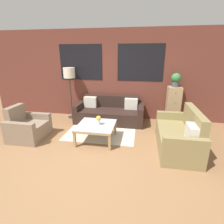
# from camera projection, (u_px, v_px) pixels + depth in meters

# --- Properties ---
(ground_plane) EXTENTS (16.00, 16.00, 0.00)m
(ground_plane) POSITION_uv_depth(u_px,v_px,m) (90.00, 153.00, 3.80)
(ground_plane) COLOR #8E6642
(wall_back_brick) EXTENTS (8.40, 0.09, 2.80)m
(wall_back_brick) POSITION_uv_depth(u_px,v_px,m) (110.00, 75.00, 5.63)
(wall_back_brick) COLOR brown
(wall_back_brick) RESTS_ON ground_plane
(rug) EXTENTS (1.86, 1.54, 0.00)m
(rug) POSITION_uv_depth(u_px,v_px,m) (102.00, 130.00, 4.93)
(rug) COLOR beige
(rug) RESTS_ON ground_plane
(couch_dark) EXTENTS (2.10, 0.88, 0.78)m
(couch_dark) POSITION_uv_depth(u_px,v_px,m) (110.00, 113.00, 5.52)
(couch_dark) COLOR black
(couch_dark) RESTS_ON ground_plane
(settee_vintage) EXTENTS (0.80, 1.65, 0.92)m
(settee_vintage) POSITION_uv_depth(u_px,v_px,m) (179.00, 136.00, 3.90)
(settee_vintage) COLOR olive
(settee_vintage) RESTS_ON ground_plane
(armchair_corner) EXTENTS (0.80, 0.87, 0.84)m
(armchair_corner) POSITION_uv_depth(u_px,v_px,m) (28.00, 128.00, 4.41)
(armchair_corner) COLOR #84705B
(armchair_corner) RESTS_ON ground_plane
(coffee_table) EXTENTS (0.89, 0.89, 0.42)m
(coffee_table) POSITION_uv_depth(u_px,v_px,m) (96.00, 127.00, 4.26)
(coffee_table) COLOR silver
(coffee_table) RESTS_ON ground_plane
(floor_lamp) EXTENTS (0.36, 0.36, 1.65)m
(floor_lamp) POSITION_uv_depth(u_px,v_px,m) (69.00, 75.00, 5.53)
(floor_lamp) COLOR #2D2D2D
(floor_lamp) RESTS_ON ground_plane
(drawer_cabinet) EXTENTS (0.40, 0.41, 1.14)m
(drawer_cabinet) POSITION_uv_depth(u_px,v_px,m) (173.00, 105.00, 5.31)
(drawer_cabinet) COLOR tan
(drawer_cabinet) RESTS_ON ground_plane
(potted_plant) EXTENTS (0.27, 0.27, 0.40)m
(potted_plant) POSITION_uv_depth(u_px,v_px,m) (176.00, 79.00, 5.07)
(potted_plant) COLOR #47474C
(potted_plant) RESTS_ON drawer_cabinet
(flower_vase) EXTENTS (0.12, 0.12, 0.22)m
(flower_vase) POSITION_uv_depth(u_px,v_px,m) (99.00, 119.00, 4.20)
(flower_vase) COLOR silver
(flower_vase) RESTS_ON coffee_table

